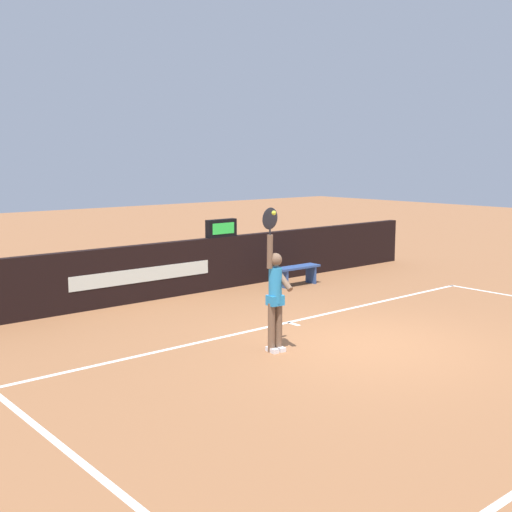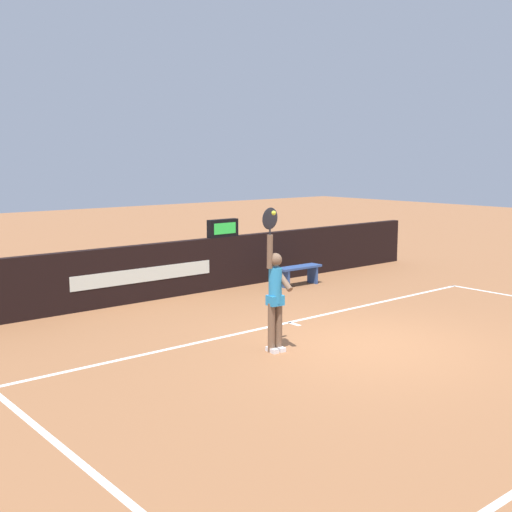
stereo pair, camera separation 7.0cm
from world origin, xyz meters
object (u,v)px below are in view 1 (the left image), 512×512
speed_display (221,228)px  tennis_ball (274,213)px  tennis_player (275,293)px  courtside_bench_near (297,271)px

speed_display → tennis_ball: (-2.56, -4.67, 0.79)m
tennis_player → tennis_ball: tennis_player is taller
tennis_ball → courtside_bench_near: (4.16, 3.76, -1.87)m
tennis_player → tennis_ball: size_ratio=33.43×
tennis_player → courtside_bench_near: size_ratio=1.90×
speed_display → tennis_ball: bearing=-118.7°
tennis_ball → speed_display: bearing=61.3°
courtside_bench_near → tennis_player: bearing=-137.8°
speed_display → tennis_ball: tennis_ball is taller
speed_display → courtside_bench_near: size_ratio=0.65×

